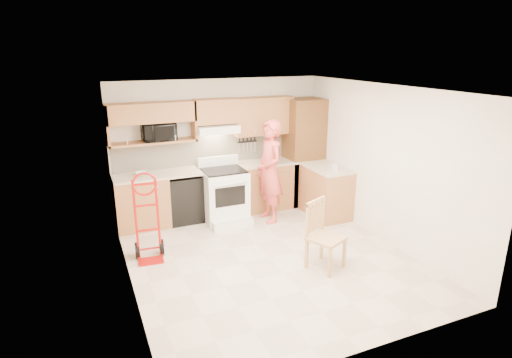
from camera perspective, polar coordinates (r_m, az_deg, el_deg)
floor at (r=6.45m, az=1.79°, el=-10.68°), size 4.00×4.50×0.02m
ceiling at (r=5.73m, az=2.03°, el=12.21°), size 4.00×4.50×0.02m
wall_back at (r=8.00m, az=-5.01°, el=4.46°), size 4.00×0.02×2.50m
wall_front at (r=4.17m, az=15.33°, el=-8.36°), size 4.00×0.02×2.50m
wall_left at (r=5.47m, az=-17.57°, el=-2.39°), size 0.02×4.50×2.50m
wall_right at (r=7.03m, az=16.90°, el=1.98°), size 0.02×4.50×2.50m
backsplash at (r=7.99m, az=-4.94°, el=4.07°), size 3.92×0.03×0.55m
lower_cab_left at (r=7.61m, az=-15.25°, el=-3.08°), size 0.90×0.60×0.90m
dishwasher at (r=7.74m, az=-9.74°, el=-2.55°), size 0.60×0.60×0.85m
lower_cab_right at (r=8.23m, az=1.31°, el=-0.90°), size 1.14×0.60×0.90m
countertop_left at (r=7.50m, az=-13.27°, el=0.58°), size 1.50×0.63×0.04m
countertop_right at (r=8.10m, az=1.34°, el=2.26°), size 1.14×0.63×0.04m
cab_return_right at (r=7.97m, az=9.43°, el=-1.76°), size 0.60×1.00×0.90m
countertop_return at (r=7.83m, az=9.60°, el=1.49°), size 0.63×1.00×0.04m
pantry_tall at (r=8.43m, az=6.43°, el=3.67°), size 0.70×0.60×2.10m
upper_cab_left at (r=7.41m, az=-14.02°, el=8.73°), size 1.50×0.33×0.34m
upper_shelf_mw at (r=7.50m, az=-13.74°, el=4.88°), size 1.50×0.33×0.04m
upper_cab_center at (r=7.68m, az=-5.58°, el=9.14°), size 0.76×0.33×0.44m
upper_cab_right at (r=8.04m, az=0.98°, el=8.56°), size 1.14×0.33×0.70m
range_hood at (r=7.67m, az=-5.36°, el=6.78°), size 0.76×0.46×0.14m
knife_strip at (r=8.14m, az=-1.20°, el=4.66°), size 0.40×0.05×0.29m
microwave at (r=7.48m, az=-13.06°, el=6.26°), size 0.58×0.42×0.31m
range at (r=7.57m, az=-4.20°, el=-1.68°), size 0.76×1.01×1.13m
person at (r=7.48m, az=1.87°, el=1.03°), size 0.45×0.68×1.85m
hand_truck at (r=6.35m, az=-14.50°, el=-5.57°), size 0.52×0.48×1.22m
dining_chair at (r=6.05m, az=9.52°, el=-7.61°), size 0.61×0.63×0.99m
soap_bottle at (r=7.60m, az=10.66°, el=1.78°), size 0.08×0.09×0.17m
bowl at (r=7.45m, az=-15.18°, el=0.71°), size 0.27×0.27×0.06m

